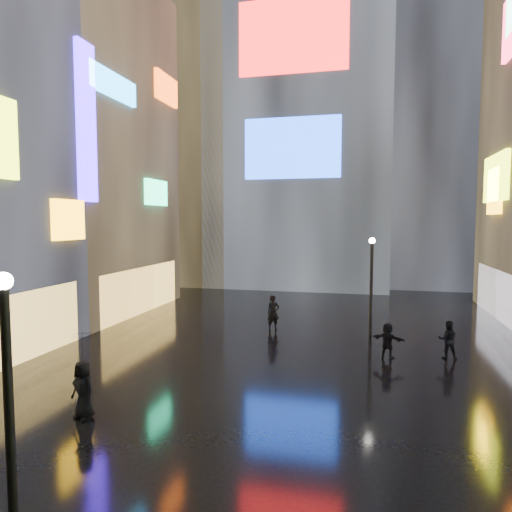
% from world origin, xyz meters
% --- Properties ---
extents(ground, '(140.00, 140.00, 0.00)m').
position_xyz_m(ground, '(0.00, 20.00, 0.00)').
color(ground, black).
rests_on(ground, ground).
extents(building_left_far, '(10.28, 12.00, 22.00)m').
position_xyz_m(building_left_far, '(-15.98, 26.00, 10.98)').
color(building_left_far, black).
rests_on(building_left_far, ground).
extents(tower_main, '(16.00, 14.20, 42.00)m').
position_xyz_m(tower_main, '(-3.00, 43.97, 21.01)').
color(tower_main, black).
rests_on(tower_main, ground).
extents(tower_flank_right, '(12.00, 12.00, 34.00)m').
position_xyz_m(tower_flank_right, '(9.00, 46.00, 17.00)').
color(tower_flank_right, black).
rests_on(tower_flank_right, ground).
extents(tower_flank_left, '(10.00, 10.00, 26.00)m').
position_xyz_m(tower_flank_left, '(-14.00, 42.00, 13.00)').
color(tower_flank_left, black).
rests_on(tower_flank_left, ground).
extents(lamp_near, '(0.30, 0.30, 5.20)m').
position_xyz_m(lamp_near, '(-2.63, 5.30, 2.94)').
color(lamp_near, black).
rests_on(lamp_near, ground).
extents(lamp_far, '(0.30, 0.30, 5.20)m').
position_xyz_m(lamp_far, '(3.40, 22.00, 2.94)').
color(lamp_far, black).
rests_on(lamp_far, ground).
extents(pedestrian_4, '(1.00, 0.82, 1.77)m').
position_xyz_m(pedestrian_4, '(-5.20, 11.01, 0.89)').
color(pedestrian_4, black).
rests_on(pedestrian_4, ground).
extents(pedestrian_5, '(1.51, 0.93, 1.55)m').
position_xyz_m(pedestrian_5, '(4.12, 19.54, 0.78)').
color(pedestrian_5, black).
rests_on(pedestrian_5, ground).
extents(pedestrian_6, '(0.84, 0.76, 1.93)m').
position_xyz_m(pedestrian_6, '(-1.79, 23.33, 0.97)').
color(pedestrian_6, black).
rests_on(pedestrian_6, ground).
extents(pedestrian_7, '(0.83, 0.66, 1.68)m').
position_xyz_m(pedestrian_7, '(6.67, 20.07, 0.84)').
color(pedestrian_7, black).
rests_on(pedestrian_7, ground).
extents(umbrella_2, '(1.24, 1.22, 0.91)m').
position_xyz_m(umbrella_2, '(-5.20, 11.01, 2.23)').
color(umbrella_2, black).
rests_on(umbrella_2, pedestrian_4).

